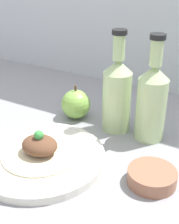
{
  "coord_description": "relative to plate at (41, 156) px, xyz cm",
  "views": [
    {
      "loc": [
        31.45,
        -48.21,
        42.75
      ],
      "look_at": [
        -1.16,
        8.96,
        9.43
      ],
      "focal_mm": 50.0,
      "sensor_mm": 36.0,
      "label": 1
    }
  ],
  "objects": [
    {
      "name": "plated_food",
      "position": [
        0.0,
        0.0,
        2.42
      ],
      "size": [
        17.77,
        17.77,
        6.14
      ],
      "color": "beige",
      "rests_on": "plate"
    },
    {
      "name": "cider_bottle_left",
      "position": [
        8.48,
        22.32,
        9.39
      ],
      "size": [
        7.5,
        7.5,
        26.93
      ],
      "color": "#B7D18E",
      "rests_on": "ground_plane"
    },
    {
      "name": "dipping_bowl",
      "position": [
        24.92,
        5.18,
        0.36
      ],
      "size": [
        10.25,
        10.25,
        3.14
      ],
      "color": "#996047",
      "rests_on": "ground_plane"
    },
    {
      "name": "ground_plane",
      "position": [
        7.76,
        2.2,
        -3.21
      ],
      "size": [
        180.0,
        110.0,
        4.0
      ],
      "primitive_type": "cube",
      "color": "gray"
    },
    {
      "name": "plate",
      "position": [
        0.0,
        0.0,
        0.0
      ],
      "size": [
        29.74,
        29.74,
        2.28
      ],
      "color": "silver",
      "rests_on": "ground_plane"
    },
    {
      "name": "cider_bottle_right",
      "position": [
        17.95,
        22.32,
        9.39
      ],
      "size": [
        7.5,
        7.5,
        26.93
      ],
      "color": "#B7D18E",
      "rests_on": "ground_plane"
    },
    {
      "name": "apple",
      "position": [
        -4.41,
        22.52,
        3.01
      ],
      "size": [
        8.42,
        8.42,
        10.03
      ],
      "color": "#84B74C",
      "rests_on": "ground_plane"
    }
  ]
}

